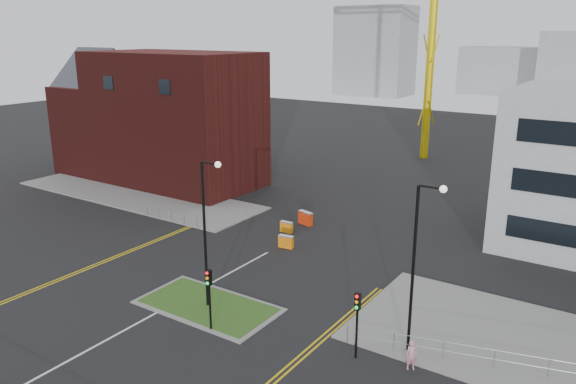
# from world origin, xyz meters

# --- Properties ---
(ground) EXTENTS (200.00, 200.00, 0.00)m
(ground) POSITION_xyz_m (0.00, 0.00, 0.00)
(ground) COLOR black
(ground) RESTS_ON ground
(pavement_left) EXTENTS (28.00, 8.00, 0.12)m
(pavement_left) POSITION_xyz_m (-20.00, 22.00, 0.06)
(pavement_left) COLOR slate
(pavement_left) RESTS_ON ground
(island_kerb) EXTENTS (8.60, 4.60, 0.08)m
(island_kerb) POSITION_xyz_m (2.00, 8.00, 0.04)
(island_kerb) COLOR slate
(island_kerb) RESTS_ON ground
(grass_island) EXTENTS (8.00, 4.00, 0.12)m
(grass_island) POSITION_xyz_m (2.00, 8.00, 0.06)
(grass_island) COLOR #2B501A
(grass_island) RESTS_ON ground
(brick_building) EXTENTS (24.20, 10.07, 14.24)m
(brick_building) POSITION_xyz_m (-22.97, 28.00, 6.85)
(brick_building) COLOR #401110
(brick_building) RESTS_ON ground
(streetlamp_island) EXTENTS (1.46, 0.36, 9.18)m
(streetlamp_island) POSITION_xyz_m (2.22, 8.00, 5.41)
(streetlamp_island) COLOR black
(streetlamp_island) RESTS_ON ground
(streetlamp_right_near) EXTENTS (1.46, 0.36, 9.18)m
(streetlamp_right_near) POSITION_xyz_m (14.22, 10.00, 5.41)
(streetlamp_right_near) COLOR black
(streetlamp_right_near) RESTS_ON ground
(traffic_light_island) EXTENTS (0.28, 0.33, 3.65)m
(traffic_light_island) POSITION_xyz_m (4.00, 5.98, 2.57)
(traffic_light_island) COLOR black
(traffic_light_island) RESTS_ON ground
(traffic_light_right) EXTENTS (0.28, 0.33, 3.65)m
(traffic_light_right) POSITION_xyz_m (12.00, 7.98, 2.57)
(traffic_light_right) COLOR black
(traffic_light_right) RESTS_ON ground
(railing_left) EXTENTS (6.05, 0.05, 1.10)m
(railing_left) POSITION_xyz_m (-11.00, 18.00, 0.74)
(railing_left) COLOR gray
(railing_left) RESTS_ON ground
(railing_right) EXTENTS (19.05, 5.05, 1.10)m
(railing_right) POSITION_xyz_m (20.50, 11.50, 0.78)
(railing_right) COLOR gray
(railing_right) RESTS_ON ground
(centre_line) EXTENTS (0.15, 30.00, 0.01)m
(centre_line) POSITION_xyz_m (0.00, 2.00, 0.01)
(centre_line) COLOR silver
(centre_line) RESTS_ON ground
(yellow_left_a) EXTENTS (0.12, 24.00, 0.01)m
(yellow_left_a) POSITION_xyz_m (-9.00, 10.00, 0.01)
(yellow_left_a) COLOR gold
(yellow_left_a) RESTS_ON ground
(yellow_left_b) EXTENTS (0.12, 24.00, 0.01)m
(yellow_left_b) POSITION_xyz_m (-8.70, 10.00, 0.01)
(yellow_left_b) COLOR gold
(yellow_left_b) RESTS_ON ground
(yellow_right_a) EXTENTS (0.12, 20.00, 0.01)m
(yellow_right_a) POSITION_xyz_m (9.50, 6.00, 0.01)
(yellow_right_a) COLOR gold
(yellow_right_a) RESTS_ON ground
(yellow_right_b) EXTENTS (0.12, 20.00, 0.01)m
(yellow_right_b) POSITION_xyz_m (9.80, 6.00, 0.01)
(yellow_right_b) COLOR gold
(yellow_right_b) RESTS_ON ground
(skyline_a) EXTENTS (18.00, 12.00, 22.00)m
(skyline_a) POSITION_xyz_m (-40.00, 120.00, 11.00)
(skyline_a) COLOR gray
(skyline_a) RESTS_ON ground
(skyline_d) EXTENTS (30.00, 12.00, 12.00)m
(skyline_d) POSITION_xyz_m (-8.00, 140.00, 6.00)
(skyline_d) COLOR gray
(skyline_d) RESTS_ON ground
(pedestrian) EXTENTS (0.68, 0.64, 1.56)m
(pedestrian) POSITION_xyz_m (14.73, 8.61, 0.78)
(pedestrian) COLOR pink
(pedestrian) RESTS_ON ground
(barrier_left) EXTENTS (1.10, 0.38, 0.92)m
(barrier_left) POSITION_xyz_m (-1.27, 21.46, 0.50)
(barrier_left) COLOR orange
(barrier_left) RESTS_ON ground
(barrier_mid) EXTENTS (1.21, 0.52, 0.99)m
(barrier_mid) POSITION_xyz_m (0.61, 18.59, 0.54)
(barrier_mid) COLOR orange
(barrier_mid) RESTS_ON ground
(barrier_right) EXTENTS (1.44, 0.79, 1.16)m
(barrier_right) POSITION_xyz_m (-1.00, 24.00, 0.63)
(barrier_right) COLOR red
(barrier_right) RESTS_ON ground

